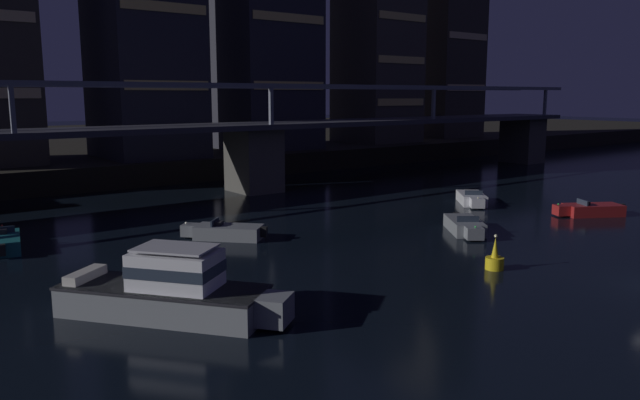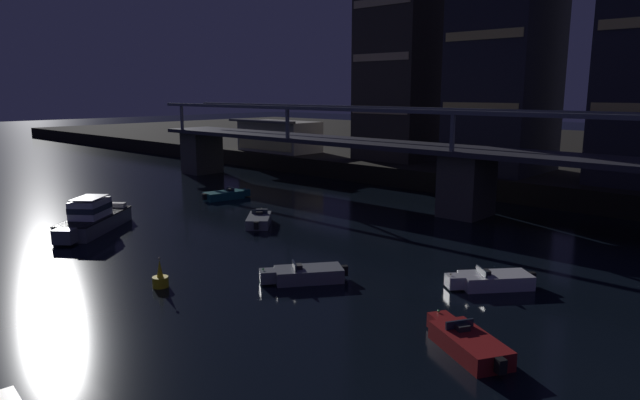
# 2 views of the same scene
# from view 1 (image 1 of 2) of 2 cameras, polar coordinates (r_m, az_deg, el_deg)

# --- Properties ---
(far_riverbank) EXTENTS (240.00, 80.00, 2.20)m
(far_riverbank) POSITION_cam_1_polar(r_m,az_deg,el_deg) (99.15, -20.67, 4.79)
(far_riverbank) COLOR black
(far_riverbank) RESTS_ON ground
(river_bridge) EXTENTS (84.81, 6.40, 9.38)m
(river_bridge) POSITION_cam_1_polar(r_m,az_deg,el_deg) (54.76, -6.13, 5.40)
(river_bridge) COLOR #4C4944
(river_bridge) RESTS_ON ground
(tower_east_tall) EXTENTS (8.79, 9.43, 27.24)m
(tower_east_tall) POSITION_cam_1_polar(r_m,az_deg,el_deg) (85.04, 5.32, 14.49)
(tower_east_tall) COLOR #423D38
(tower_east_tall) RESTS_ON far_riverbank
(tower_east_low) EXTENTS (8.86, 11.30, 36.98)m
(tower_east_low) POSITION_cam_1_polar(r_m,az_deg,el_deg) (98.07, 10.96, 16.57)
(tower_east_low) COLOR #38332D
(tower_east_low) RESTS_ON far_riverbank
(cabin_cruiser_near_left) EXTENTS (7.22, 8.48, 2.79)m
(cabin_cruiser_near_left) POSITION_cam_1_polar(r_m,az_deg,el_deg) (24.65, -13.63, -8.09)
(cabin_cruiser_near_left) COLOR gray
(cabin_cruiser_near_left) RESTS_ON ground
(speedboat_near_right) EXTENTS (4.18, 4.56, 1.16)m
(speedboat_near_right) POSITION_cam_1_polar(r_m,az_deg,el_deg) (49.97, 13.82, 0.13)
(speedboat_near_right) COLOR silver
(speedboat_near_right) RESTS_ON ground
(speedboat_mid_left) EXTENTS (2.51, 5.22, 1.16)m
(speedboat_mid_left) POSITION_cam_1_polar(r_m,az_deg,el_deg) (38.54, -27.22, -3.46)
(speedboat_mid_left) COLOR #196066
(speedboat_mid_left) RESTS_ON ground
(speedboat_mid_center) EXTENTS (3.98, 4.69, 1.16)m
(speedboat_mid_center) POSITION_cam_1_polar(r_m,az_deg,el_deg) (39.49, 13.22, -2.34)
(speedboat_mid_center) COLOR gray
(speedboat_mid_center) RESTS_ON ground
(speedboat_mid_right) EXTENTS (4.87, 3.59, 1.16)m
(speedboat_mid_right) POSITION_cam_1_polar(r_m,az_deg,el_deg) (47.80, 23.63, -0.84)
(speedboat_mid_right) COLOR maroon
(speedboat_mid_right) RESTS_ON ground
(speedboat_far_left) EXTENTS (4.31, 4.46, 1.16)m
(speedboat_far_left) POSITION_cam_1_polar(r_m,az_deg,el_deg) (37.26, -8.72, -2.91)
(speedboat_far_left) COLOR gray
(speedboat_far_left) RESTS_ON ground
(channel_buoy) EXTENTS (0.90, 0.90, 1.76)m
(channel_buoy) POSITION_cam_1_polar(r_m,az_deg,el_deg) (31.60, 15.79, -5.33)
(channel_buoy) COLOR yellow
(channel_buoy) RESTS_ON ground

